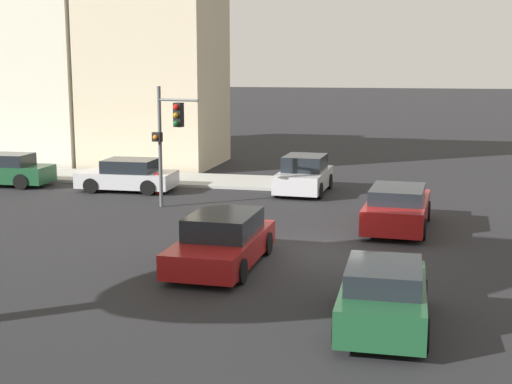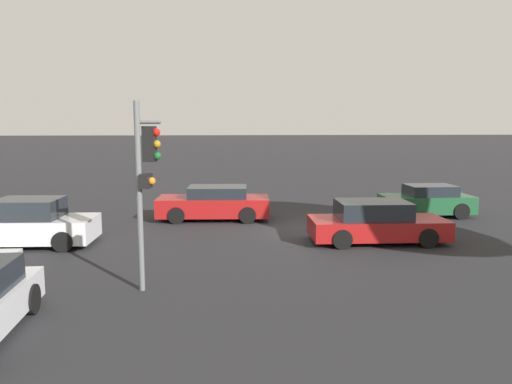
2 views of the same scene
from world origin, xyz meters
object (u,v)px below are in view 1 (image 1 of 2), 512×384
object	(u,v)px
traffic_signal	(168,129)
parked_car_0	(128,176)
crossing_car_1	(397,208)
crossing_car_3	(304,175)
crossing_car_2	(222,241)
parked_car_1	(2,170)
crossing_car_0	(383,296)
fire_hydrant	(157,183)

from	to	relation	value
traffic_signal	parked_car_0	bearing A→B (deg)	-124.54
crossing_car_1	crossing_car_3	distance (m)	7.29
crossing_car_2	parked_car_1	world-z (taller)	parked_car_1
crossing_car_0	parked_car_1	size ratio (longest dim) A/B	0.85
crossing_car_1	crossing_car_2	distance (m)	7.17
crossing_car_1	crossing_car_3	bearing A→B (deg)	37.37
parked_car_0	parked_car_1	size ratio (longest dim) A/B	0.90
parked_car_1	traffic_signal	bearing A→B (deg)	158.86
crossing_car_3	fire_hydrant	xyz separation A→B (m)	(-1.80, 5.98, -0.25)
traffic_signal	parked_car_1	size ratio (longest dim) A/B	1.00
crossing_car_2	crossing_car_3	world-z (taller)	crossing_car_3
parked_car_0	crossing_car_0	bearing A→B (deg)	127.98
traffic_signal	crossing_car_1	xyz separation A→B (m)	(-1.58, -8.57, -2.32)
crossing_car_2	crossing_car_0	bearing A→B (deg)	51.56
traffic_signal	crossing_car_3	xyz separation A→B (m)	(4.44, -4.47, -2.28)
parked_car_1	parked_car_0	bearing A→B (deg)	177.96
crossing_car_3	parked_car_0	world-z (taller)	crossing_car_3
crossing_car_1	crossing_car_2	size ratio (longest dim) A/B	1.03
crossing_car_1	crossing_car_3	size ratio (longest dim) A/B	1.19
crossing_car_1	crossing_car_0	bearing A→B (deg)	-176.82
traffic_signal	crossing_car_2	xyz separation A→B (m)	(-7.18, -4.09, -2.34)
crossing_car_3	parked_car_0	xyz separation A→B (m)	(-1.28, 7.51, -0.08)
crossing_car_2	crossing_car_3	bearing A→B (deg)	179.31
parked_car_1	fire_hydrant	world-z (taller)	parked_car_1
crossing_car_2	parked_car_0	world-z (taller)	crossing_car_2
traffic_signal	crossing_car_0	distance (m)	14.09
crossing_car_1	parked_car_1	bearing A→B (deg)	78.12
crossing_car_1	parked_car_1	distance (m)	18.33
traffic_signal	crossing_car_2	size ratio (longest dim) A/B	0.99
parked_car_1	fire_hydrant	bearing A→B (deg)	174.03
crossing_car_2	parked_car_1	size ratio (longest dim) A/B	1.01
crossing_car_2	fire_hydrant	distance (m)	11.30
crossing_car_3	crossing_car_1	bearing A→B (deg)	36.57
crossing_car_0	fire_hydrant	xyz separation A→B (m)	(13.54, 10.12, -0.18)
parked_car_0	crossing_car_2	bearing A→B (deg)	122.98
crossing_car_0	fire_hydrant	bearing A→B (deg)	36.12
crossing_car_1	crossing_car_2	world-z (taller)	crossing_car_2
traffic_signal	parked_car_1	distance (m)	9.94
traffic_signal	parked_car_0	xyz separation A→B (m)	(3.15, 3.04, -2.36)
crossing_car_0	crossing_car_2	world-z (taller)	crossing_car_2
fire_hydrant	crossing_car_2	bearing A→B (deg)	-150.25
crossing_car_3	traffic_signal	bearing A→B (deg)	-42.94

